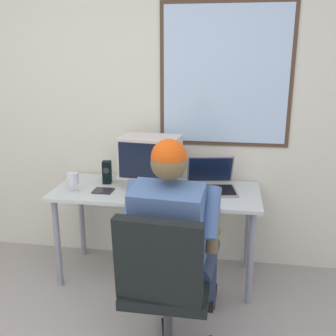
{
  "coord_description": "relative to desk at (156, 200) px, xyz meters",
  "views": [
    {
      "loc": [
        0.72,
        -1.03,
        1.71
      ],
      "look_at": [
        0.35,
        1.29,
        1.02
      ],
      "focal_mm": 42.37,
      "sensor_mm": 36.0,
      "label": 1
    }
  ],
  "objects": [
    {
      "name": "wall_rear",
      "position": [
        -0.18,
        0.36,
        0.77
      ],
      "size": [
        5.78,
        0.08,
        2.82
      ],
      "color": "silver",
      "rests_on": "ground"
    },
    {
      "name": "wine_glass",
      "position": [
        -0.59,
        -0.14,
        0.17
      ],
      "size": [
        0.08,
        0.08,
        0.14
      ],
      "color": "silver",
      "rests_on": "desk"
    },
    {
      "name": "desk",
      "position": [
        0.0,
        0.0,
        0.0
      ],
      "size": [
        1.52,
        0.61,
        0.72
      ],
      "color": "gray",
      "rests_on": "ground"
    },
    {
      "name": "desk_speaker",
      "position": [
        -0.41,
        0.09,
        0.17
      ],
      "size": [
        0.08,
        0.09,
        0.17
      ],
      "color": "black",
      "rests_on": "desk"
    },
    {
      "name": "person_seated",
      "position": [
        0.23,
        -0.66,
        0.03
      ],
      "size": [
        0.55,
        0.83,
        1.29
      ],
      "color": "#27364E",
      "rests_on": "ground"
    },
    {
      "name": "office_chair",
      "position": [
        0.21,
        -0.92,
        -0.09
      ],
      "size": [
        0.57,
        0.58,
        0.95
      ],
      "color": "black",
      "rests_on": "ground"
    },
    {
      "name": "crt_monitor",
      "position": [
        -0.05,
        0.05,
        0.31
      ],
      "size": [
        0.45,
        0.33,
        0.39
      ],
      "color": "beige",
      "rests_on": "desk"
    },
    {
      "name": "cd_case",
      "position": [
        -0.38,
        -0.1,
        0.08
      ],
      "size": [
        0.14,
        0.13,
        0.01
      ],
      "color": "#2B272D",
      "rests_on": "desk"
    },
    {
      "name": "laptop",
      "position": [
        0.4,
        0.09,
        0.14
      ],
      "size": [
        0.4,
        0.4,
        0.24
      ],
      "color": "gray",
      "rests_on": "desk"
    }
  ]
}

